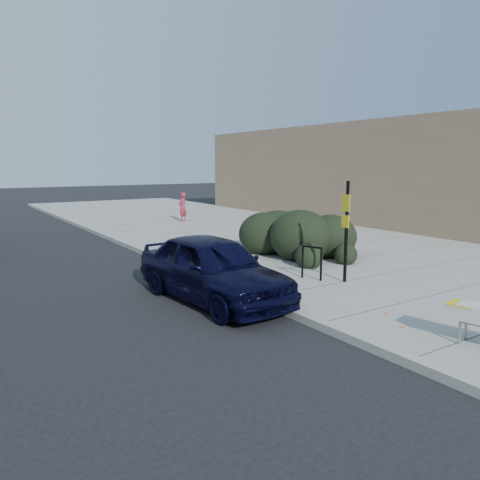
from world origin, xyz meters
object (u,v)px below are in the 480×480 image
object	(u,v)px
sedan_navy	(212,268)
pedestrian	(183,207)
sign_post	(346,225)
bike_rack	(312,259)

from	to	relation	value
sedan_navy	pedestrian	xyz separation A→B (m)	(5.65, 12.97, 0.14)
sign_post	bike_rack	bearing A→B (deg)	133.44
bike_rack	sign_post	distance (m)	1.25
bike_rack	pedestrian	bearing A→B (deg)	59.37
sign_post	pedestrian	size ratio (longest dim) A/B	1.70
sign_post	sedan_navy	world-z (taller)	sign_post
sedan_navy	bike_rack	bearing A→B (deg)	-7.44
bike_rack	sign_post	bearing A→B (deg)	-71.56
bike_rack	pedestrian	xyz separation A→B (m)	(2.78, 13.14, 0.22)
sedan_navy	pedestrian	distance (m)	14.15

